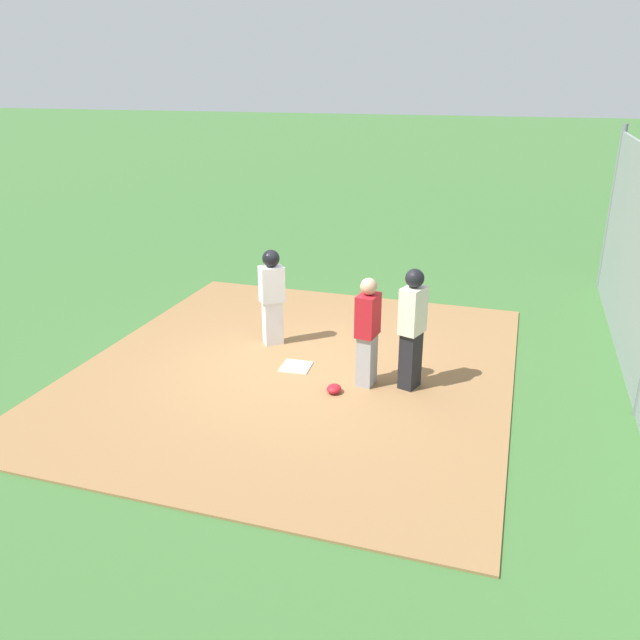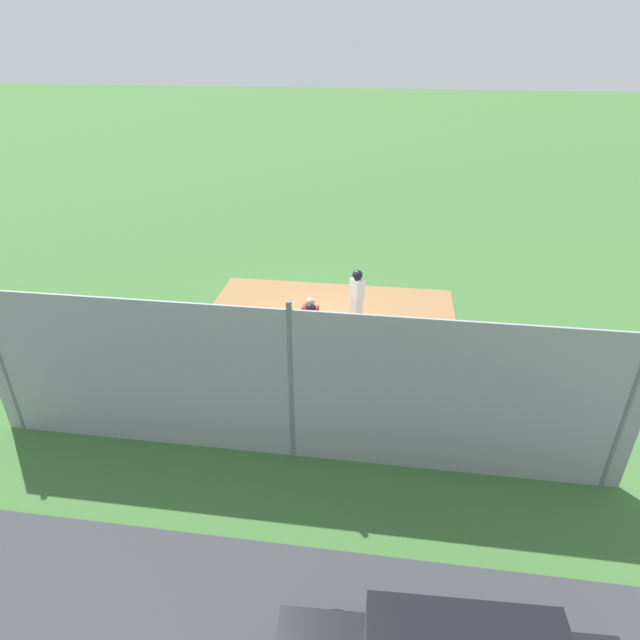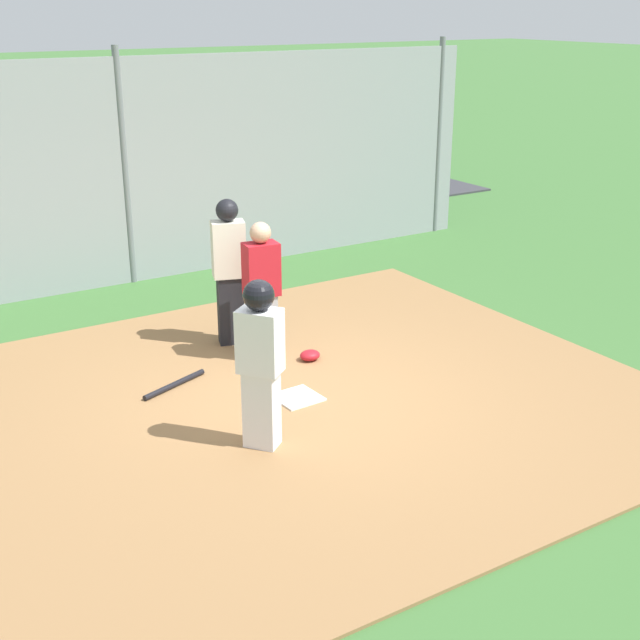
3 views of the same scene
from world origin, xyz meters
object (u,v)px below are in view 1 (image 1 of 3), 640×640
at_px(runner, 272,292).
at_px(umpire, 412,327).
at_px(catcher, 367,331).
at_px(baseball_bat, 370,349).
at_px(catcher_mask, 334,389).
at_px(home_plate, 296,367).

bearing_deg(runner, umpire, 31.17).
height_order(catcher, baseball_bat, catcher).
xyz_separation_m(catcher, runner, (1.00, 1.84, 0.08)).
xyz_separation_m(umpire, baseball_bat, (1.09, 0.83, -0.90)).
bearing_deg(catcher_mask, runner, 46.20).
bearing_deg(umpire, catcher_mask, 46.23).
distance_m(catcher, umpire, 0.62).
xyz_separation_m(home_plate, runner, (0.78, 0.68, 0.90)).
bearing_deg(baseball_bat, catcher_mask, -26.44).
distance_m(home_plate, catcher, 1.44).
height_order(umpire, runner, umpire).
height_order(baseball_bat, catcher_mask, catcher_mask).
bearing_deg(umpire, runner, -1.74).
xyz_separation_m(home_plate, umpire, (-0.13, -1.77, 0.92)).
bearing_deg(catcher_mask, catcher, -41.69).
height_order(umpire, baseball_bat, umpire).
bearing_deg(home_plate, umpire, -94.06).
relative_size(catcher, baseball_bat, 1.87).
relative_size(umpire, baseball_bat, 2.05).
xyz_separation_m(catcher, umpire, (0.10, -0.61, 0.10)).
bearing_deg(catcher_mask, baseball_bat, -4.97).
bearing_deg(umpire, catcher, 28.06).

